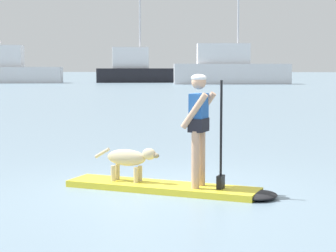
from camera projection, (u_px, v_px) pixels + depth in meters
name	position (u px, v px, depth m)	size (l,w,h in m)	color
ground_plane	(162.00, 190.00, 9.32)	(400.00, 400.00, 0.00)	gray
paddleboard	(175.00, 188.00, 9.23)	(3.35, 1.59, 0.10)	yellow
person_paddler	(200.00, 122.00, 8.98)	(0.67, 0.57, 1.69)	tan
dog	(129.00, 159.00, 9.48)	(1.10, 0.42, 0.54)	#CCB78C
moored_boat_far_starboard	(3.00, 69.00, 69.71)	(13.13, 5.06, 4.99)	silver
moored_boat_outer	(134.00, 69.00, 72.62)	(9.93, 4.92, 11.95)	black
moored_boat_far_port	(230.00, 69.00, 65.73)	(12.80, 4.04, 10.17)	silver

